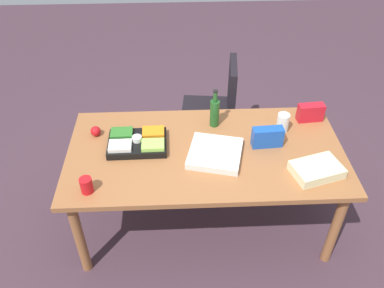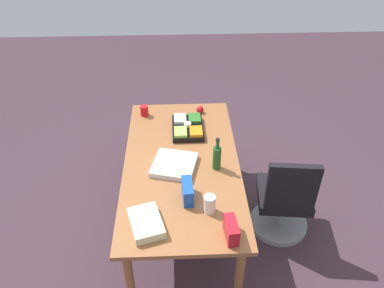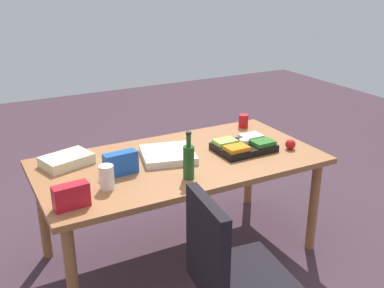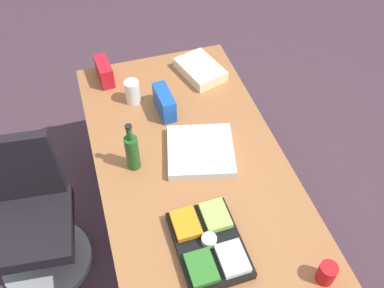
{
  "view_description": "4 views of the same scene",
  "coord_description": "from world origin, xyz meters",
  "px_view_note": "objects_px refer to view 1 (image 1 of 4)",
  "views": [
    {
      "loc": [
        0.2,
        2.2,
        2.65
      ],
      "look_at": [
        0.1,
        -0.05,
        0.79
      ],
      "focal_mm": 37.72,
      "sensor_mm": 36.0,
      "label": 1
    },
    {
      "loc": [
        -2.63,
        0.02,
        2.96
      ],
      "look_at": [
        0.14,
        -0.1,
        0.86
      ],
      "focal_mm": 36.05,
      "sensor_mm": 36.0,
      "label": 2
    },
    {
      "loc": [
        -1.31,
        -2.64,
        2.02
      ],
      "look_at": [
        0.12,
        0.04,
        0.85
      ],
      "focal_mm": 42.63,
      "sensor_mm": 36.0,
      "label": 3
    },
    {
      "loc": [
        1.39,
        -0.43,
        2.59
      ],
      "look_at": [
        -0.06,
        0.02,
        0.86
      ],
      "focal_mm": 40.17,
      "sensor_mm": 36.0,
      "label": 4
    }
  ],
  "objects_px": {
    "office_chair": "(213,118)",
    "chip_bag_blue": "(267,137)",
    "conference_table": "(205,158)",
    "sheet_cake": "(317,170)",
    "chip_bag_red": "(310,113)",
    "mayo_jar": "(283,123)",
    "veggie_tray": "(137,142)",
    "red_solo_cup": "(86,185)",
    "wine_bottle": "(215,112)",
    "apple_red": "(96,131)",
    "pizza_box": "(215,153)"
  },
  "relations": [
    {
      "from": "chip_bag_red",
      "to": "mayo_jar",
      "type": "relative_size",
      "value": 1.32
    },
    {
      "from": "conference_table",
      "to": "office_chair",
      "type": "distance_m",
      "value": 1.01
    },
    {
      "from": "office_chair",
      "to": "apple_red",
      "type": "bearing_deg",
      "value": 37.36
    },
    {
      "from": "conference_table",
      "to": "chip_bag_red",
      "type": "relative_size",
      "value": 9.93
    },
    {
      "from": "office_chair",
      "to": "chip_bag_blue",
      "type": "distance_m",
      "value": 1.06
    },
    {
      "from": "apple_red",
      "to": "conference_table",
      "type": "bearing_deg",
      "value": 165.28
    },
    {
      "from": "conference_table",
      "to": "veggie_tray",
      "type": "relative_size",
      "value": 4.69
    },
    {
      "from": "sheet_cake",
      "to": "mayo_jar",
      "type": "relative_size",
      "value": 2.11
    },
    {
      "from": "chip_bag_blue",
      "to": "red_solo_cup",
      "type": "bearing_deg",
      "value": 18.35
    },
    {
      "from": "veggie_tray",
      "to": "apple_red",
      "type": "xyz_separation_m",
      "value": [
        0.32,
        -0.14,
        0.0
      ]
    },
    {
      "from": "mayo_jar",
      "to": "apple_red",
      "type": "relative_size",
      "value": 2.0
    },
    {
      "from": "office_chair",
      "to": "red_solo_cup",
      "type": "xyz_separation_m",
      "value": [
        0.93,
        1.31,
        0.46
      ]
    },
    {
      "from": "veggie_tray",
      "to": "red_solo_cup",
      "type": "distance_m",
      "value": 0.53
    },
    {
      "from": "sheet_cake",
      "to": "apple_red",
      "type": "relative_size",
      "value": 4.21
    },
    {
      "from": "veggie_tray",
      "to": "office_chair",
      "type": "bearing_deg",
      "value": -126.16
    },
    {
      "from": "mayo_jar",
      "to": "red_solo_cup",
      "type": "xyz_separation_m",
      "value": [
        1.38,
        0.57,
        -0.02
      ]
    },
    {
      "from": "wine_bottle",
      "to": "apple_red",
      "type": "distance_m",
      "value": 0.91
    },
    {
      "from": "pizza_box",
      "to": "chip_bag_blue",
      "type": "xyz_separation_m",
      "value": [
        -0.38,
        -0.1,
        0.05
      ]
    },
    {
      "from": "wine_bottle",
      "to": "conference_table",
      "type": "bearing_deg",
      "value": 73.93
    },
    {
      "from": "conference_table",
      "to": "sheet_cake",
      "type": "xyz_separation_m",
      "value": [
        -0.72,
        0.27,
        0.11
      ]
    },
    {
      "from": "pizza_box",
      "to": "chip_bag_red",
      "type": "xyz_separation_m",
      "value": [
        -0.78,
        -0.4,
        0.05
      ]
    },
    {
      "from": "conference_table",
      "to": "pizza_box",
      "type": "bearing_deg",
      "value": 133.64
    },
    {
      "from": "conference_table",
      "to": "sheet_cake",
      "type": "height_order",
      "value": "sheet_cake"
    },
    {
      "from": "veggie_tray",
      "to": "conference_table",
      "type": "bearing_deg",
      "value": 171.71
    },
    {
      "from": "office_chair",
      "to": "mayo_jar",
      "type": "xyz_separation_m",
      "value": [
        -0.45,
        0.74,
        0.48
      ]
    },
    {
      "from": "pizza_box",
      "to": "mayo_jar",
      "type": "bearing_deg",
      "value": -139.57
    },
    {
      "from": "veggie_tray",
      "to": "chip_bag_red",
      "type": "relative_size",
      "value": 2.12
    },
    {
      "from": "red_solo_cup",
      "to": "chip_bag_blue",
      "type": "bearing_deg",
      "value": -161.65
    },
    {
      "from": "veggie_tray",
      "to": "apple_red",
      "type": "height_order",
      "value": "veggie_tray"
    },
    {
      "from": "red_solo_cup",
      "to": "mayo_jar",
      "type": "bearing_deg",
      "value": -157.51
    },
    {
      "from": "veggie_tray",
      "to": "pizza_box",
      "type": "bearing_deg",
      "value": 166.19
    },
    {
      "from": "chip_bag_red",
      "to": "mayo_jar",
      "type": "xyz_separation_m",
      "value": [
        0.25,
        0.13,
        0.01
      ]
    },
    {
      "from": "conference_table",
      "to": "veggie_tray",
      "type": "distance_m",
      "value": 0.51
    },
    {
      "from": "sheet_cake",
      "to": "chip_bag_blue",
      "type": "distance_m",
      "value": 0.42
    },
    {
      "from": "pizza_box",
      "to": "red_solo_cup",
      "type": "bearing_deg",
      "value": 33.71
    },
    {
      "from": "chip_bag_blue",
      "to": "red_solo_cup",
      "type": "height_order",
      "value": "chip_bag_blue"
    },
    {
      "from": "sheet_cake",
      "to": "red_solo_cup",
      "type": "relative_size",
      "value": 2.91
    },
    {
      "from": "wine_bottle",
      "to": "apple_red",
      "type": "height_order",
      "value": "wine_bottle"
    },
    {
      "from": "conference_table",
      "to": "sheet_cake",
      "type": "distance_m",
      "value": 0.78
    },
    {
      "from": "sheet_cake",
      "to": "veggie_tray",
      "type": "relative_size",
      "value": 0.75
    },
    {
      "from": "chip_bag_red",
      "to": "wine_bottle",
      "type": "xyz_separation_m",
      "value": [
        0.75,
        0.03,
        0.05
      ]
    },
    {
      "from": "conference_table",
      "to": "red_solo_cup",
      "type": "relative_size",
      "value": 18.06
    },
    {
      "from": "chip_bag_red",
      "to": "red_solo_cup",
      "type": "distance_m",
      "value": 1.77
    },
    {
      "from": "office_chair",
      "to": "sheet_cake",
      "type": "distance_m",
      "value": 1.41
    },
    {
      "from": "pizza_box",
      "to": "red_solo_cup",
      "type": "xyz_separation_m",
      "value": [
        0.85,
        0.31,
        0.03
      ]
    },
    {
      "from": "chip_bag_blue",
      "to": "conference_table",
      "type": "bearing_deg",
      "value": 5.0
    },
    {
      "from": "conference_table",
      "to": "apple_red",
      "type": "relative_size",
      "value": 26.13
    },
    {
      "from": "pizza_box",
      "to": "apple_red",
      "type": "bearing_deg",
      "value": -3.74
    },
    {
      "from": "office_chair",
      "to": "wine_bottle",
      "type": "xyz_separation_m",
      "value": [
        0.06,
        0.64,
        0.52
      ]
    },
    {
      "from": "pizza_box",
      "to": "sheet_cake",
      "type": "relative_size",
      "value": 1.12
    }
  ]
}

